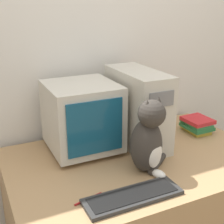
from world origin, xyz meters
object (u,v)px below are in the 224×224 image
Objects in this scene: crt_monitor at (82,117)px; keyboard at (133,196)px; computer_tower at (137,108)px; book_stack at (197,125)px; pen at (88,199)px; cat at (148,139)px.

crt_monitor is 0.89× the size of keyboard.
computer_tower is at bearing 58.76° from keyboard.
pen is at bearing -157.05° from book_stack.
computer_tower is at bearing 54.32° from cat.
keyboard is 2.20× the size of book_stack.
computer_tower is 0.47m from book_stack.
computer_tower is at bearing 176.82° from book_stack.
crt_monitor is at bearing 170.17° from computer_tower.
crt_monitor reaches higher than pen.
computer_tower reaches higher than crt_monitor.
cat is (0.21, -0.37, -0.03)m from crt_monitor.
crt_monitor is 1.95× the size of book_stack.
keyboard is 1.14× the size of cat.
pen is at bearing -139.13° from computer_tower.
computer_tower is 0.60m from keyboard.
computer_tower is 3.47× the size of pen.
keyboard is (0.03, -0.54, -0.19)m from crt_monitor.
computer_tower reaches higher than pen.
cat is 0.63m from book_stack.
crt_monitor is 1.02× the size of cat.
crt_monitor reaches higher than cat.
book_stack is at bearing 22.95° from pen.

